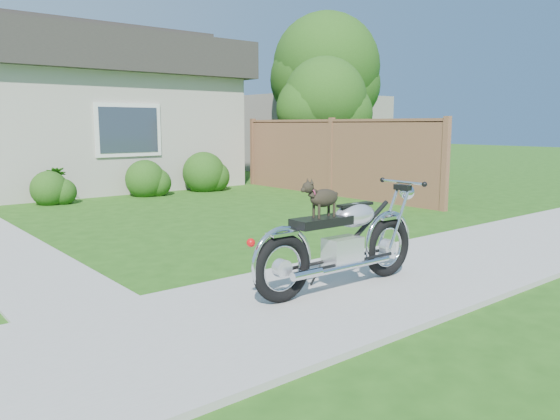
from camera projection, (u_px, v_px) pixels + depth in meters
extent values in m
plane|color=#235114|center=(280.00, 309.00, 5.19)|extent=(80.00, 80.00, 0.00)
cube|color=#9E9B93|center=(280.00, 307.00, 5.19)|extent=(24.00, 2.20, 0.04)
cube|color=#2D3847|center=(129.00, 130.00, 13.38)|extent=(1.70, 0.05, 1.30)
cube|color=brown|center=(331.00, 159.00, 13.39)|extent=(0.08, 6.50, 1.80)
cube|color=brown|center=(253.00, 152.00, 15.87)|extent=(0.12, 0.12, 1.90)
cube|color=brown|center=(331.00, 157.00, 13.38)|extent=(0.12, 0.12, 1.90)
cube|color=brown|center=(446.00, 164.00, 10.89)|extent=(0.12, 0.12, 1.90)
cube|color=brown|center=(332.00, 121.00, 13.24)|extent=(0.08, 6.50, 0.08)
cylinder|color=#3D2B1C|center=(324.00, 151.00, 15.70)|extent=(0.28, 0.28, 1.98)
sphere|color=#234C14|center=(325.00, 99.00, 15.48)|extent=(2.37, 2.37, 2.37)
sphere|color=#234C14|center=(342.00, 113.00, 15.56)|extent=(1.74, 1.74, 1.74)
cylinder|color=#3D2B1C|center=(325.00, 133.00, 18.00)|extent=(0.28, 0.28, 2.89)
sphere|color=#234C14|center=(326.00, 67.00, 17.67)|extent=(3.47, 3.47, 3.47)
sphere|color=#234C14|center=(341.00, 85.00, 17.78)|extent=(2.54, 2.54, 2.54)
sphere|color=#234C14|center=(49.00, 189.00, 11.91)|extent=(0.80, 0.80, 0.80)
sphere|color=#234C14|center=(145.00, 179.00, 13.31)|extent=(0.96, 0.96, 0.96)
sphere|color=#234C14|center=(204.00, 173.00, 14.33)|extent=(1.11, 1.11, 1.11)
imported|color=#336D1E|center=(57.00, 185.00, 12.05)|extent=(0.51, 0.51, 0.81)
torus|color=black|center=(388.00, 247.00, 6.12)|extent=(0.67, 0.13, 0.67)
torus|color=black|center=(282.00, 268.00, 5.21)|extent=(0.67, 0.13, 0.67)
cube|color=silver|center=(343.00, 252.00, 5.69)|extent=(0.41, 0.25, 0.30)
ellipsoid|color=silver|center=(355.00, 215.00, 5.73)|extent=(0.52, 0.30, 0.26)
cube|color=black|center=(322.00, 222.00, 5.45)|extent=(0.66, 0.28, 0.09)
cube|color=silver|center=(389.00, 217.00, 6.06)|extent=(0.30, 0.15, 0.03)
cube|color=silver|center=(282.00, 234.00, 5.16)|extent=(0.30, 0.15, 0.03)
cylinder|color=silver|center=(403.00, 182.00, 6.14)|extent=(0.04, 0.60, 0.03)
sphere|color=silver|center=(407.00, 192.00, 6.20)|extent=(0.17, 0.17, 0.17)
cylinder|color=silver|center=(351.00, 266.00, 5.60)|extent=(1.10, 0.09, 0.06)
ellipsoid|color=black|center=(324.00, 198.00, 5.43)|extent=(0.35, 0.17, 0.18)
sphere|color=black|center=(308.00, 187.00, 5.29)|extent=(0.11, 0.11, 0.11)
cylinder|color=black|center=(314.00, 210.00, 5.42)|extent=(0.03, 0.03, 0.14)
cylinder|color=black|center=(319.00, 211.00, 5.36)|extent=(0.03, 0.03, 0.14)
cylinder|color=black|center=(329.00, 209.00, 5.54)|extent=(0.03, 0.03, 0.14)
cylinder|color=black|center=(334.00, 209.00, 5.48)|extent=(0.03, 0.03, 0.14)
torus|color=#AE2E5B|center=(312.00, 192.00, 5.32)|extent=(0.06, 0.10, 0.09)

